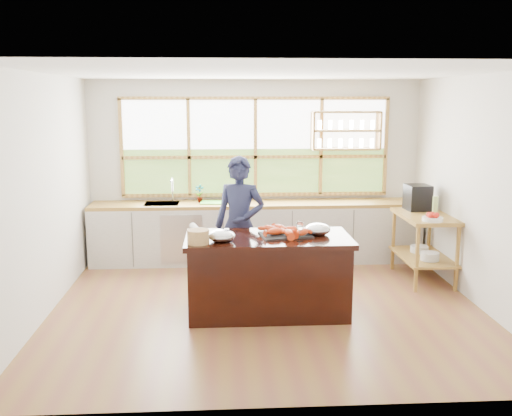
{
  "coord_description": "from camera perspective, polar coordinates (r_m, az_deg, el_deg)",
  "views": [
    {
      "loc": [
        -0.51,
        -6.39,
        2.42
      ],
      "look_at": [
        -0.12,
        0.15,
        1.16
      ],
      "focal_mm": 40.0,
      "sensor_mm": 36.0,
      "label": 1
    }
  ],
  "objects": [
    {
      "name": "fruit_bowl",
      "position": [
        7.52,
        17.25,
        -0.94
      ],
      "size": [
        0.26,
        0.26,
        0.11
      ],
      "color": "silver",
      "rests_on": "right_shelf_unit"
    },
    {
      "name": "cook",
      "position": [
        7.1,
        -1.64,
        -1.77
      ],
      "size": [
        0.72,
        0.58,
        1.73
      ],
      "primitive_type": "imported",
      "rotation": [
        0.0,
        0.0,
        -0.29
      ],
      "color": "#1C1F3C",
      "rests_on": "ground_plane"
    },
    {
      "name": "cutting_board",
      "position": [
        8.46,
        -4.19,
        0.56
      ],
      "size": [
        0.43,
        0.34,
        0.01
      ],
      "primitive_type": "cube",
      "rotation": [
        0.0,
        0.0,
        -0.09
      ],
      "color": "green",
      "rests_on": "back_counter"
    },
    {
      "name": "room_shell",
      "position": [
        6.95,
        0.97,
        5.37
      ],
      "size": [
        5.02,
        4.52,
        2.71
      ],
      "color": "beige",
      "rests_on": "ground_plane"
    },
    {
      "name": "lobster_pile",
      "position": [
        6.42,
        2.91,
        -2.29
      ],
      "size": [
        0.55,
        0.48,
        0.08
      ],
      "color": "red",
      "rests_on": "slate_board"
    },
    {
      "name": "island",
      "position": [
        6.51,
        1.21,
        -6.69
      ],
      "size": [
        1.85,
        0.9,
        0.9
      ],
      "color": "black",
      "rests_on": "ground_plane"
    },
    {
      "name": "espresso_machine",
      "position": [
        8.19,
        15.86,
        1.02
      ],
      "size": [
        0.33,
        0.35,
        0.35
      ],
      "primitive_type": "cube",
      "rotation": [
        0.0,
        0.0,
        0.06
      ],
      "color": "black",
      "rests_on": "right_shelf_unit"
    },
    {
      "name": "right_shelf_unit",
      "position": [
        7.97,
        16.47,
        -2.74
      ],
      "size": [
        0.62,
        1.1,
        0.9
      ],
      "color": "olive",
      "rests_on": "ground_plane"
    },
    {
      "name": "potted_plant",
      "position": [
        8.51,
        -5.68,
        1.46
      ],
      "size": [
        0.16,
        0.14,
        0.27
      ],
      "primitive_type": "imported",
      "rotation": [
        0.0,
        0.0,
        -0.32
      ],
      "color": "slate",
      "rests_on": "back_counter"
    },
    {
      "name": "mixing_bowl_right",
      "position": [
        6.5,
        6.19,
        -2.13
      ],
      "size": [
        0.29,
        0.29,
        0.14
      ],
      "primitive_type": "ellipsoid",
      "color": "#B1B3B9",
      "rests_on": "island"
    },
    {
      "name": "parchment_roll",
      "position": [
        6.63,
        -6.09,
        -2.06
      ],
      "size": [
        0.15,
        0.31,
        0.08
      ],
      "primitive_type": "cylinder",
      "rotation": [
        1.57,
        0.0,
        0.25
      ],
      "color": "white",
      "rests_on": "island"
    },
    {
      "name": "back_counter",
      "position": [
        8.57,
        -0.07,
        -2.38
      ],
      "size": [
        4.9,
        0.63,
        0.9
      ],
      "color": "beige",
      "rests_on": "ground_plane"
    },
    {
      "name": "wine_glass",
      "position": [
        6.17,
        4.41,
        -1.86
      ],
      "size": [
        0.08,
        0.08,
        0.22
      ],
      "color": "silver",
      "rests_on": "island"
    },
    {
      "name": "slate_board",
      "position": [
        6.44,
        2.97,
        -2.69
      ],
      "size": [
        0.61,
        0.49,
        0.02
      ],
      "primitive_type": "cube",
      "rotation": [
        0.0,
        0.0,
        0.18
      ],
      "color": "black",
      "rests_on": "island"
    },
    {
      "name": "wine_bottle",
      "position": [
        7.72,
        17.47,
        0.1
      ],
      "size": [
        0.09,
        0.09,
        0.28
      ],
      "primitive_type": "cylinder",
      "rotation": [
        0.0,
        0.0,
        -0.33
      ],
      "color": "#95B15D",
      "rests_on": "right_shelf_unit"
    },
    {
      "name": "ground_plane",
      "position": [
        6.85,
        1.05,
        -9.81
      ],
      "size": [
        5.0,
        5.0,
        0.0
      ],
      "primitive_type": "plane",
      "color": "brown"
    },
    {
      "name": "mixing_bowl_left",
      "position": [
        6.17,
        -3.47,
        -2.79
      ],
      "size": [
        0.29,
        0.29,
        0.14
      ],
      "primitive_type": "ellipsoid",
      "color": "#B1B3B9",
      "rests_on": "island"
    },
    {
      "name": "wicker_basket",
      "position": [
        6.09,
        -5.8,
        -2.88
      ],
      "size": [
        0.24,
        0.24,
        0.15
      ],
      "primitive_type": "cylinder",
      "color": "tan",
      "rests_on": "island"
    }
  ]
}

